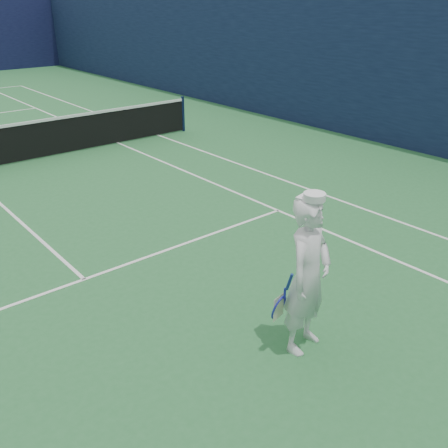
% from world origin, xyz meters
% --- Properties ---
extents(tennis_player, '(0.86, 0.60, 1.98)m').
position_xyz_m(tennis_player, '(1.37, -9.52, 0.96)').
color(tennis_player, white).
rests_on(tennis_player, ground).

